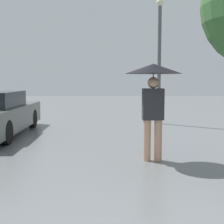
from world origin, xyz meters
TOP-DOWN VIEW (x-y plane):
  - pedestrian at (0.55, 4.97)m, footprint 1.01×1.01m
  - street_lamp at (1.53, 9.91)m, footprint 0.25×0.25m

SIDE VIEW (x-z plane):
  - pedestrian at x=0.55m, z-range 0.52..2.28m
  - street_lamp at x=1.53m, z-range 0.33..4.47m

